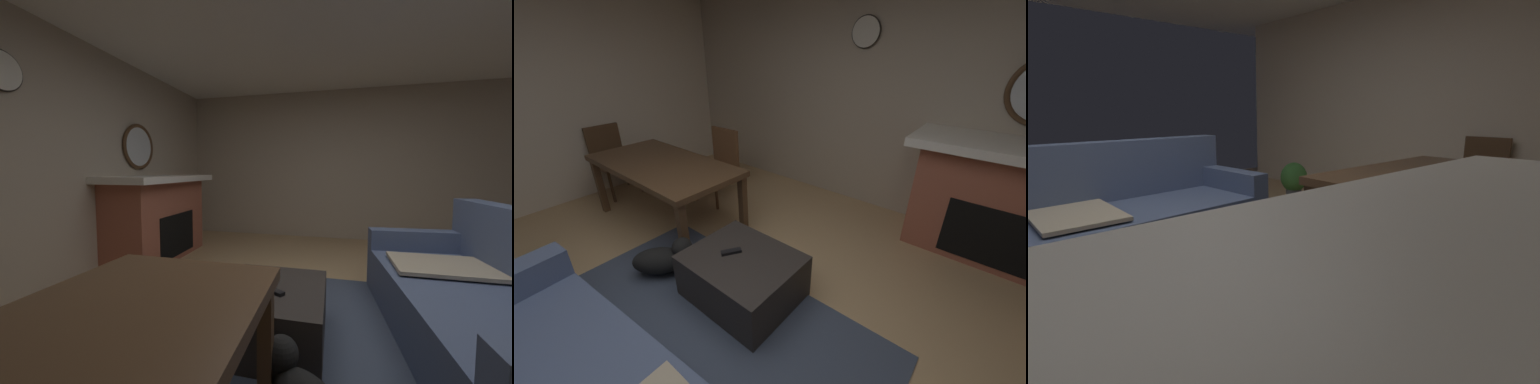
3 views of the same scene
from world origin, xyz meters
TOP-DOWN VIEW (x-y plane):
  - floor at (0.00, 0.00)m, footprint 7.75×7.75m
  - wall_back_fireplace_side at (0.00, -2.88)m, footprint 6.85×0.12m
  - wall_left at (-3.23, 0.00)m, footprint 0.12×6.15m
  - area_rug at (0.19, 0.08)m, footprint 2.60×2.00m
  - fireplace at (-1.32, -2.50)m, footprint 1.75×0.76m
  - round_wall_mirror at (-1.32, -2.79)m, footprint 0.62×0.05m
  - couch at (-0.01, 0.82)m, footprint 2.28×1.16m
  - ottoman_coffee_table at (0.19, -0.59)m, footprint 0.86×0.70m
  - tv_remote at (0.29, -0.57)m, footprint 0.13×0.16m
  - wall_clock at (0.37, -2.79)m, footprint 0.33×0.03m

SIDE VIEW (x-z plane):
  - floor at x=0.00m, z-range 0.00..0.00m
  - area_rug at x=0.19m, z-range 0.00..0.01m
  - ottoman_coffee_table at x=0.19m, z-range 0.00..0.39m
  - couch at x=-0.01m, z-range -0.15..0.79m
  - tv_remote at x=0.29m, z-range 0.39..0.42m
  - fireplace at x=-1.32m, z-range 0.01..1.15m
  - wall_back_fireplace_side at x=0.00m, z-range 0.00..2.60m
  - wall_left at x=-3.23m, z-range 0.00..2.60m
  - round_wall_mirror at x=-1.32m, z-range 1.22..1.84m
  - wall_clock at x=0.37m, z-range 1.85..2.18m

